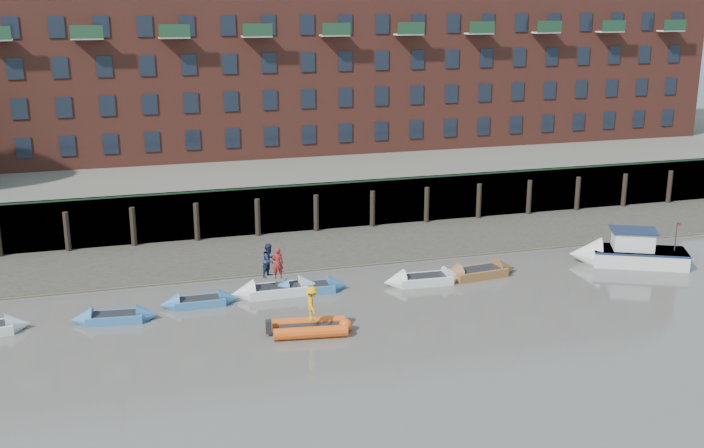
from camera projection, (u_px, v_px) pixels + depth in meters
name	position (u px, v px, depth m)	size (l,w,h in m)	color
ground	(394.00, 370.00, 35.29)	(220.00, 220.00, 0.00)	#5C5750
foreshore	(300.00, 250.00, 51.92)	(110.00, 8.00, 0.50)	#3D382F
mud_band	(313.00, 267.00, 48.78)	(110.00, 1.60, 0.10)	#4C4336
river_wall	(285.00, 209.00, 55.54)	(110.00, 1.23, 3.30)	#2D2A26
bank_terrace	(251.00, 170.00, 68.12)	(110.00, 28.00, 3.20)	#5E594D
apartment_terrace	(244.00, 30.00, 66.04)	(80.60, 15.56, 20.98)	brown
rowboat_1	(115.00, 317.00, 40.53)	(4.31, 1.68, 1.22)	teal
rowboat_2	(199.00, 302.00, 42.63)	(4.07, 1.21, 1.18)	teal
rowboat_3	(277.00, 290.00, 44.17)	(4.96, 1.45, 1.44)	silver
rowboat_4	(308.00, 288.00, 44.59)	(4.43, 1.52, 1.26)	teal
rowboat_5	(424.00, 279.00, 45.87)	(4.77, 1.59, 1.37)	silver
rowboat_6	(478.00, 273.00, 46.97)	(5.08, 1.99, 1.44)	brown
rib_tender	(313.00, 327.00, 39.12)	(3.91, 2.25, 0.66)	#DE4E12
motor_launch	(620.00, 253.00, 49.11)	(7.01, 4.91, 2.77)	silver
person_rower_a	(278.00, 263.00, 43.69)	(0.61, 0.40, 1.68)	maroon
person_rower_b	(269.00, 260.00, 43.90)	(0.89, 0.70, 1.84)	#19233F
person_rib_crew	(312.00, 304.00, 38.76)	(1.13, 0.65, 1.74)	orange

